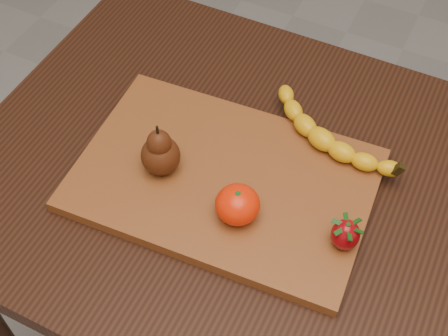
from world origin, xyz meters
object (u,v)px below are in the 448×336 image
at_px(table, 272,220).
at_px(pear, 160,148).
at_px(mandarin, 238,205).
at_px(cutting_board, 224,180).

distance_m(table, pear, 0.24).
bearing_deg(mandarin, cutting_board, 131.15).
bearing_deg(pear, mandarin, -11.23).
distance_m(table, cutting_board, 0.14).
relative_size(pear, mandarin, 1.44).
bearing_deg(cutting_board, table, 19.38).
relative_size(table, cutting_board, 2.22).
bearing_deg(pear, cutting_board, 16.76).
bearing_deg(cutting_board, pear, -166.77).
xyz_separation_m(table, mandarin, (-0.03, -0.09, 0.15)).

